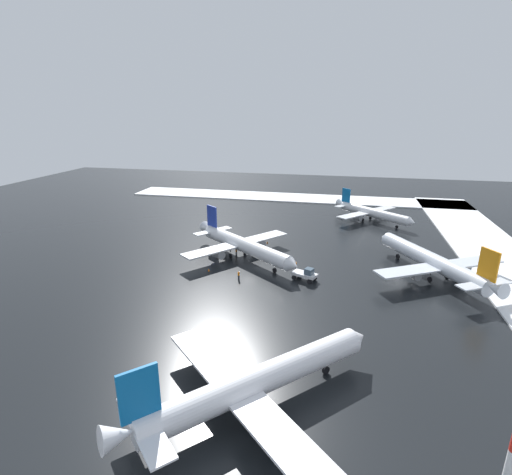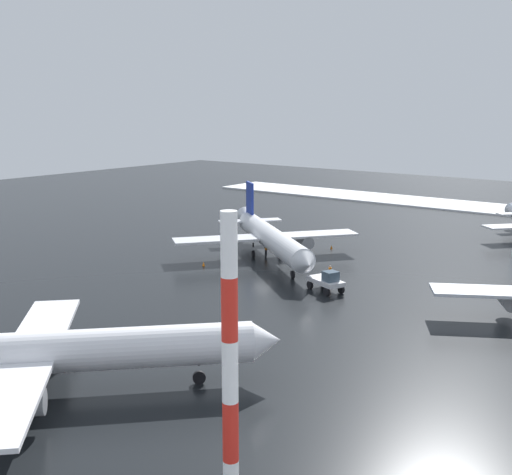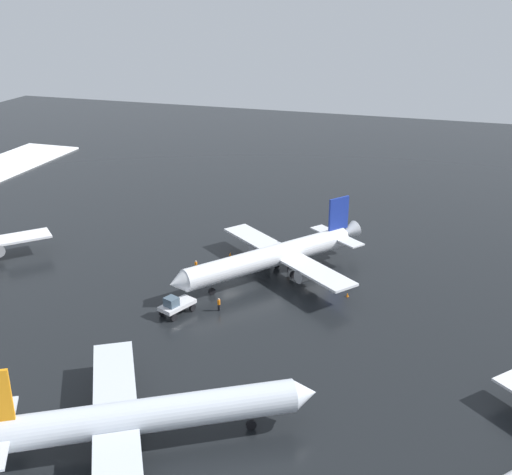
{
  "view_description": "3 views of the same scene",
  "coord_description": "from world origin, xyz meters",
  "px_view_note": "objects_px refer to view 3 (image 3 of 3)",
  "views": [
    {
      "loc": [
        -71.3,
        -17.0,
        30.29
      ],
      "look_at": [
        5.23,
        -0.12,
        4.86
      ],
      "focal_mm": 28.0,
      "sensor_mm": 36.0,
      "label": 1
    },
    {
      "loc": [
        -63.17,
        -47.23,
        20.54
      ],
      "look_at": [
        1.48,
        2.27,
        3.74
      ],
      "focal_mm": 45.0,
      "sensor_mm": 36.0,
      "label": 2
    },
    {
      "loc": [
        26.97,
        -74.73,
        38.11
      ],
      "look_at": [
        2.32,
        3.73,
        5.01
      ],
      "focal_mm": 45.0,
      "sensor_mm": 36.0,
      "label": 3
    }
  ],
  "objects_px": {
    "pushback_tug": "(176,305)",
    "ground_crew_near_tug": "(288,266)",
    "airplane_parked_portside": "(274,256)",
    "traffic_cone_near_nose": "(230,254)",
    "traffic_cone_mid_line": "(347,295)",
    "airplane_far_rear": "(138,417)",
    "ground_crew_by_nose_gear": "(196,265)",
    "ground_crew_beside_wing": "(219,304)"
  },
  "relations": [
    {
      "from": "traffic_cone_near_nose",
      "to": "ground_crew_beside_wing",
      "type": "bearing_deg",
      "value": -75.12
    },
    {
      "from": "traffic_cone_near_nose",
      "to": "airplane_far_rear",
      "type": "bearing_deg",
      "value": -81.22
    },
    {
      "from": "airplane_far_rear",
      "to": "ground_crew_by_nose_gear",
      "type": "relative_size",
      "value": 16.66
    },
    {
      "from": "ground_crew_near_tug",
      "to": "airplane_parked_portside",
      "type": "bearing_deg",
      "value": -122.16
    },
    {
      "from": "ground_crew_by_nose_gear",
      "to": "traffic_cone_mid_line",
      "type": "distance_m",
      "value": 21.66
    },
    {
      "from": "airplane_parked_portside",
      "to": "ground_crew_near_tug",
      "type": "height_order",
      "value": "airplane_parked_portside"
    },
    {
      "from": "pushback_tug",
      "to": "ground_crew_beside_wing",
      "type": "bearing_deg",
      "value": 139.36
    },
    {
      "from": "ground_crew_by_nose_gear",
      "to": "traffic_cone_mid_line",
      "type": "xyz_separation_m",
      "value": [
        21.62,
        -1.24,
        -0.7
      ]
    },
    {
      "from": "airplane_parked_portside",
      "to": "ground_crew_beside_wing",
      "type": "bearing_deg",
      "value": 20.19
    },
    {
      "from": "ground_crew_near_tug",
      "to": "ground_crew_by_nose_gear",
      "type": "height_order",
      "value": "same"
    },
    {
      "from": "airplane_parked_portside",
      "to": "traffic_cone_near_nose",
      "type": "bearing_deg",
      "value": -82.88
    },
    {
      "from": "airplane_parked_portside",
      "to": "pushback_tug",
      "type": "height_order",
      "value": "airplane_parked_portside"
    },
    {
      "from": "airplane_parked_portside",
      "to": "airplane_far_rear",
      "type": "relative_size",
      "value": 0.92
    },
    {
      "from": "ground_crew_near_tug",
      "to": "ground_crew_by_nose_gear",
      "type": "distance_m",
      "value": 12.9
    },
    {
      "from": "ground_crew_beside_wing",
      "to": "traffic_cone_near_nose",
      "type": "height_order",
      "value": "ground_crew_beside_wing"
    },
    {
      "from": "ground_crew_by_nose_gear",
      "to": "ground_crew_beside_wing",
      "type": "distance_m",
      "value": 12.01
    },
    {
      "from": "pushback_tug",
      "to": "traffic_cone_mid_line",
      "type": "bearing_deg",
      "value": 141.74
    },
    {
      "from": "pushback_tug",
      "to": "ground_crew_near_tug",
      "type": "xyz_separation_m",
      "value": [
        9.99,
        15.92,
        -0.31
      ]
    },
    {
      "from": "ground_crew_by_nose_gear",
      "to": "traffic_cone_near_nose",
      "type": "relative_size",
      "value": 3.11
    },
    {
      "from": "ground_crew_beside_wing",
      "to": "traffic_cone_near_nose",
      "type": "relative_size",
      "value": 3.11
    },
    {
      "from": "ground_crew_near_tug",
      "to": "ground_crew_beside_wing",
      "type": "relative_size",
      "value": 1.0
    },
    {
      "from": "traffic_cone_mid_line",
      "to": "ground_crew_by_nose_gear",
      "type": "bearing_deg",
      "value": 176.72
    },
    {
      "from": "airplane_parked_portside",
      "to": "airplane_far_rear",
      "type": "distance_m",
      "value": 37.08
    },
    {
      "from": "ground_crew_near_tug",
      "to": "pushback_tug",
      "type": "bearing_deg",
      "value": -115.13
    },
    {
      "from": "ground_crew_by_nose_gear",
      "to": "traffic_cone_mid_line",
      "type": "relative_size",
      "value": 3.11
    },
    {
      "from": "pushback_tug",
      "to": "ground_crew_near_tug",
      "type": "distance_m",
      "value": 18.8
    },
    {
      "from": "airplane_parked_portside",
      "to": "ground_crew_by_nose_gear",
      "type": "distance_m",
      "value": 11.16
    },
    {
      "from": "pushback_tug",
      "to": "traffic_cone_mid_line",
      "type": "height_order",
      "value": "pushback_tug"
    },
    {
      "from": "pushback_tug",
      "to": "ground_crew_by_nose_gear",
      "type": "height_order",
      "value": "pushback_tug"
    },
    {
      "from": "ground_crew_beside_wing",
      "to": "ground_crew_by_nose_gear",
      "type": "bearing_deg",
      "value": -138.05
    },
    {
      "from": "ground_crew_beside_wing",
      "to": "pushback_tug",
      "type": "bearing_deg",
      "value": -56.93
    },
    {
      "from": "ground_crew_near_tug",
      "to": "ground_crew_beside_wing",
      "type": "bearing_deg",
      "value": -104.36
    },
    {
      "from": "traffic_cone_near_nose",
      "to": "traffic_cone_mid_line",
      "type": "bearing_deg",
      "value": -22.91
    },
    {
      "from": "airplane_far_rear",
      "to": "traffic_cone_mid_line",
      "type": "distance_m",
      "value": 36.23
    },
    {
      "from": "pushback_tug",
      "to": "airplane_far_rear",
      "type": "bearing_deg",
      "value": 38.74
    },
    {
      "from": "airplane_far_rear",
      "to": "traffic_cone_near_nose",
      "type": "xyz_separation_m",
      "value": [
        -6.48,
        41.91,
        -2.82
      ]
    },
    {
      "from": "pushback_tug",
      "to": "traffic_cone_near_nose",
      "type": "height_order",
      "value": "pushback_tug"
    },
    {
      "from": "ground_crew_near_tug",
      "to": "ground_crew_beside_wing",
      "type": "distance_m",
      "value": 14.5
    },
    {
      "from": "ground_crew_near_tug",
      "to": "traffic_cone_mid_line",
      "type": "distance_m",
      "value": 10.58
    },
    {
      "from": "airplane_parked_portside",
      "to": "traffic_cone_near_nose",
      "type": "height_order",
      "value": "airplane_parked_portside"
    },
    {
      "from": "airplane_parked_portside",
      "to": "airplane_far_rear",
      "type": "height_order",
      "value": "airplane_far_rear"
    },
    {
      "from": "airplane_parked_portside",
      "to": "ground_crew_near_tug",
      "type": "bearing_deg",
      "value": 178.9
    }
  ]
}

